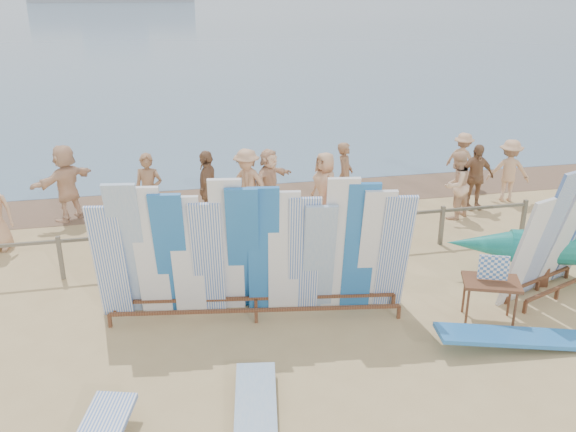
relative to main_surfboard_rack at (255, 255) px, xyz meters
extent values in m
plane|color=tan|center=(0.52, -0.77, -1.19)|extent=(160.00, 160.00, 0.00)
cube|color=slate|center=(0.52, 127.23, -1.19)|extent=(320.00, 240.00, 0.02)
cube|color=brown|center=(0.52, 6.43, -1.19)|extent=(40.00, 2.60, 0.01)
cube|color=#68604F|center=(0.52, 2.23, -0.39)|extent=(12.00, 0.06, 0.06)
cube|color=#68604F|center=(-3.48, 2.23, -0.74)|extent=(0.08, 0.08, 0.90)
cube|color=#68604F|center=(-1.48, 2.23, -0.74)|extent=(0.08, 0.08, 0.90)
cube|color=#68604F|center=(0.52, 2.23, -0.74)|extent=(0.08, 0.08, 0.90)
cube|color=#68604F|center=(2.52, 2.23, -0.74)|extent=(0.08, 0.08, 0.90)
cube|color=#68604F|center=(4.52, 2.23, -0.74)|extent=(0.08, 0.08, 0.90)
cube|color=#68604F|center=(6.52, 2.23, -0.74)|extent=(0.08, 0.08, 0.90)
cube|color=brown|center=(-0.03, -0.21, -0.95)|extent=(4.90, 0.81, 0.06)
cube|color=brown|center=(0.04, 0.21, -0.95)|extent=(4.90, 0.81, 0.06)
cube|color=white|center=(-2.38, 0.37, -0.09)|extent=(0.60, 0.61, 2.19)
cube|color=#82A5D0|center=(-2.04, 0.32, 0.11)|extent=(0.64, 0.84, 2.59)
cube|color=white|center=(-1.71, 0.26, 0.07)|extent=(0.62, 0.72, 2.52)
cube|color=blue|center=(-1.37, 0.21, 0.02)|extent=(0.63, 0.78, 2.41)
cube|color=white|center=(-1.12, 0.17, -0.02)|extent=(0.60, 0.63, 2.34)
cube|color=white|center=(-0.78, 0.12, -0.08)|extent=(0.61, 0.69, 2.22)
cube|color=white|center=(-0.44, 0.07, 0.14)|extent=(0.63, 0.84, 2.64)
cube|color=blue|center=(-0.19, 0.03, 0.07)|extent=(0.65, 0.96, 2.51)
cube|color=blue|center=(0.15, -0.02, 0.05)|extent=(0.61, 0.70, 2.47)
cube|color=white|center=(0.49, -0.07, 0.01)|extent=(0.60, 0.63, 2.39)
cube|color=white|center=(0.82, -0.13, -0.05)|extent=(0.61, 0.66, 2.28)
cube|color=#82A5D0|center=(1.08, -0.17, -0.11)|extent=(0.62, 0.76, 2.15)
cube|color=white|center=(1.41, -0.22, 0.12)|extent=(0.62, 0.76, 2.61)
cube|color=blue|center=(1.75, -0.27, 0.07)|extent=(0.62, 0.74, 2.52)
cube|color=white|center=(2.01, -0.31, 0.01)|extent=(0.63, 0.81, 2.40)
cube|color=white|center=(2.34, -0.36, -0.04)|extent=(0.63, 0.80, 2.30)
cube|color=brown|center=(5.52, -0.55, -0.96)|extent=(1.74, 0.72, 0.06)
cube|color=brown|center=(5.37, -0.17, -0.96)|extent=(1.74, 0.72, 0.06)
cube|color=white|center=(4.64, -0.68, -0.13)|extent=(0.67, 0.70, 2.12)
cube|color=white|center=(5.18, -0.47, 0.08)|extent=(0.72, 0.83, 2.53)
cube|color=white|center=(5.71, -0.26, 0.03)|extent=(0.73, 0.84, 2.43)
cube|color=brown|center=(5.48, 0.28, -0.99)|extent=(0.73, 0.80, 0.39)
cone|color=teal|center=(4.55, 0.61, -0.49)|extent=(1.44, 1.01, 0.61)
cube|color=brown|center=(3.87, -0.99, -0.44)|extent=(1.11, 0.95, 0.05)
cube|color=white|center=(3.87, -0.99, -0.17)|extent=(0.47, 0.21, 0.44)
cube|color=blue|center=(3.97, -1.83, -1.19)|extent=(2.74, 0.92, 0.36)
cube|color=red|center=(0.70, 2.77, -0.85)|extent=(0.77, 0.74, 0.05)
cube|color=red|center=(0.81, 3.00, -0.55)|extent=(0.60, 0.42, 0.59)
cube|color=red|center=(1.04, 2.83, -0.89)|extent=(0.56, 0.52, 0.05)
cube|color=red|center=(1.01, 3.05, -0.64)|extent=(0.52, 0.21, 0.50)
cube|color=red|center=(2.55, 3.50, -0.65)|extent=(0.69, 0.85, 0.54)
cube|color=red|center=(2.66, 3.78, -0.30)|extent=(0.47, 0.32, 0.34)
imported|color=beige|center=(1.21, 5.20, -0.38)|extent=(1.38, 1.41, 1.61)
imported|color=tan|center=(2.39, 4.21, -0.33)|extent=(0.64, 0.92, 1.71)
imported|color=tan|center=(0.58, 4.78, -0.31)|extent=(1.15, 1.10, 1.74)
imported|color=tan|center=(6.92, 6.01, -0.42)|extent=(0.90, 1.05, 1.53)
imported|color=beige|center=(5.55, 3.70, -0.34)|extent=(0.91, 0.76, 1.69)
imported|color=#8C6042|center=(6.33, 4.20, -0.34)|extent=(1.00, 0.43, 1.70)
imported|color=beige|center=(-3.70, 5.57, -0.24)|extent=(1.62, 1.65, 1.88)
imported|color=beige|center=(-2.26, 2.83, -0.35)|extent=(0.80, 0.89, 1.68)
imported|color=#8C6042|center=(3.12, 4.97, -0.33)|extent=(0.58, 0.71, 1.72)
imported|color=tan|center=(7.51, 4.59, -0.36)|extent=(1.16, 0.83, 1.66)
imported|color=#8C6042|center=(-0.41, 4.33, -0.25)|extent=(0.66, 1.17, 1.88)
imported|color=#8C6042|center=(-1.76, 4.52, -0.27)|extent=(0.74, 0.54, 1.83)
camera|label=1|loc=(-1.40, -9.23, 4.29)|focal=38.00mm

